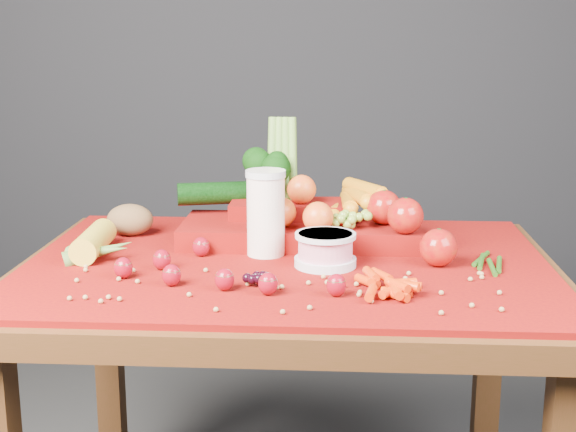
# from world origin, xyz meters

# --- Properties ---
(table) EXTENTS (1.10, 0.80, 0.75)m
(table) POSITION_xyz_m (0.00, 0.00, 0.66)
(table) COLOR #39230C
(table) RESTS_ON ground
(red_cloth) EXTENTS (1.05, 0.75, 0.01)m
(red_cloth) POSITION_xyz_m (0.00, 0.00, 0.76)
(red_cloth) COLOR maroon
(red_cloth) RESTS_ON table
(milk_glass) EXTENTS (0.08, 0.08, 0.18)m
(milk_glass) POSITION_xyz_m (-0.05, 0.04, 0.86)
(milk_glass) COLOR white
(milk_glass) RESTS_ON red_cloth
(yogurt_bowl) EXTENTS (0.12, 0.12, 0.07)m
(yogurt_bowl) POSITION_xyz_m (0.08, -0.03, 0.80)
(yogurt_bowl) COLOR silver
(yogurt_bowl) RESTS_ON red_cloth
(strawberry_scatter) EXTENTS (0.44, 0.28, 0.04)m
(strawberry_scatter) POSITION_xyz_m (-0.13, -0.15, 0.79)
(strawberry_scatter) COLOR maroon
(strawberry_scatter) RESTS_ON red_cloth
(dark_grape_cluster) EXTENTS (0.06, 0.05, 0.03)m
(dark_grape_cluster) POSITION_xyz_m (-0.04, -0.17, 0.78)
(dark_grape_cluster) COLOR black
(dark_grape_cluster) RESTS_ON red_cloth
(soybean_scatter) EXTENTS (0.84, 0.24, 0.01)m
(soybean_scatter) POSITION_xyz_m (0.00, -0.20, 0.77)
(soybean_scatter) COLOR #AF864B
(soybean_scatter) RESTS_ON red_cloth
(corn_ear) EXTENTS (0.19, 0.24, 0.06)m
(corn_ear) POSITION_xyz_m (-0.39, -0.01, 0.78)
(corn_ear) COLOR yellow
(corn_ear) RESTS_ON red_cloth
(potato) EXTENTS (0.11, 0.08, 0.07)m
(potato) POSITION_xyz_m (-0.37, 0.18, 0.80)
(potato) COLOR brown
(potato) RESTS_ON red_cloth
(baby_carrot_pile) EXTENTS (0.17, 0.17, 0.03)m
(baby_carrot_pile) POSITION_xyz_m (0.20, -0.20, 0.78)
(baby_carrot_pile) COLOR red
(baby_carrot_pile) RESTS_ON red_cloth
(green_bean_pile) EXTENTS (0.14, 0.12, 0.01)m
(green_bean_pile) POSITION_xyz_m (0.41, -0.01, 0.77)
(green_bean_pile) COLOR #225012
(green_bean_pile) RESTS_ON red_cloth
(produce_mound) EXTENTS (0.61, 0.36, 0.27)m
(produce_mound) POSITION_xyz_m (0.04, 0.16, 0.82)
(produce_mound) COLOR maroon
(produce_mound) RESTS_ON red_cloth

